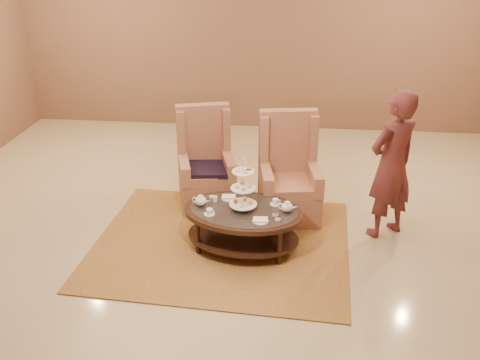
# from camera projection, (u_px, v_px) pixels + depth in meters

# --- Properties ---
(ground) EXTENTS (8.00, 8.00, 0.00)m
(ground) POSITION_uv_depth(u_px,v_px,m) (230.00, 247.00, 5.90)
(ground) COLOR #C4B692
(ground) RESTS_ON ground
(ceiling) EXTENTS (8.00, 8.00, 0.02)m
(ceiling) POSITION_uv_depth(u_px,v_px,m) (230.00, 247.00, 5.90)
(ceiling) COLOR white
(ceiling) RESTS_ON ground
(wall_back) EXTENTS (8.00, 0.04, 3.50)m
(wall_back) POSITION_uv_depth(u_px,v_px,m) (258.00, 25.00, 8.75)
(wall_back) COLOR brown
(wall_back) RESTS_ON ground
(rug) EXTENTS (2.91, 2.48, 0.01)m
(rug) POSITION_uv_depth(u_px,v_px,m) (222.00, 243.00, 5.96)
(rug) COLOR #AC833D
(rug) RESTS_ON ground
(tea_table) EXTENTS (1.39, 1.04, 1.07)m
(tea_table) POSITION_uv_depth(u_px,v_px,m) (243.00, 217.00, 5.72)
(tea_table) COLOR black
(tea_table) RESTS_ON ground
(armchair_left) EXTENTS (0.82, 0.84, 1.23)m
(armchair_left) POSITION_uv_depth(u_px,v_px,m) (206.00, 171.00, 6.73)
(armchair_left) COLOR #A86C4F
(armchair_left) RESTS_ON ground
(armchair_right) EXTENTS (0.79, 0.81, 1.27)m
(armchair_right) POSITION_uv_depth(u_px,v_px,m) (288.00, 182.00, 6.41)
(armchair_right) COLOR #A86C4F
(armchair_right) RESTS_ON ground
(person) EXTENTS (0.74, 0.69, 1.70)m
(person) POSITION_uv_depth(u_px,v_px,m) (392.00, 165.00, 5.82)
(person) COLOR maroon
(person) RESTS_ON ground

